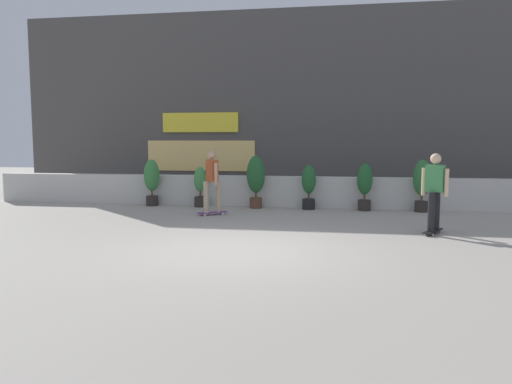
% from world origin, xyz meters
% --- Properties ---
extents(ground_plane, '(48.00, 48.00, 0.00)m').
position_xyz_m(ground_plane, '(0.00, 0.00, 0.00)').
color(ground_plane, '#A8A093').
extents(planter_wall, '(18.00, 0.40, 0.90)m').
position_xyz_m(planter_wall, '(0.00, 6.00, 0.45)').
color(planter_wall, beige).
rests_on(planter_wall, ground).
extents(building_backdrop, '(20.00, 2.08, 6.50)m').
position_xyz_m(building_backdrop, '(-0.01, 10.00, 3.25)').
color(building_backdrop, '#4C4947').
rests_on(building_backdrop, ground).
extents(potted_plant_0, '(0.46, 0.46, 1.39)m').
position_xyz_m(potted_plant_0, '(-3.86, 5.55, 0.80)').
color(potted_plant_0, '#2D2823').
rests_on(potted_plant_0, ground).
extents(potted_plant_1, '(0.36, 0.36, 1.19)m').
position_xyz_m(potted_plant_1, '(-2.36, 5.55, 0.63)').
color(potted_plant_1, '#2D2823').
rests_on(potted_plant_1, ground).
extents(potted_plant_2, '(0.52, 0.52, 1.52)m').
position_xyz_m(potted_plant_2, '(-0.69, 5.55, 0.89)').
color(potted_plant_2, brown).
rests_on(potted_plant_2, ground).
extents(potted_plant_3, '(0.40, 0.40, 1.27)m').
position_xyz_m(potted_plant_3, '(0.84, 5.55, 0.69)').
color(potted_plant_3, black).
rests_on(potted_plant_3, ground).
extents(potted_plant_4, '(0.43, 0.43, 1.32)m').
position_xyz_m(potted_plant_4, '(2.40, 5.55, 0.74)').
color(potted_plant_4, '#2D2823').
rests_on(potted_plant_4, ground).
extents(potted_plant_5, '(0.48, 0.48, 1.44)m').
position_xyz_m(potted_plant_5, '(3.93, 5.55, 0.83)').
color(potted_plant_5, '#2D2823').
rests_on(potted_plant_5, ground).
extents(skater_by_wall_left, '(0.54, 0.80, 1.70)m').
position_xyz_m(skater_by_wall_left, '(3.67, 2.22, 0.94)').
color(skater_by_wall_left, black).
rests_on(skater_by_wall_left, ground).
extents(skater_far_right, '(0.74, 0.66, 1.70)m').
position_xyz_m(skater_far_right, '(-1.60, 4.05, 0.94)').
color(skater_far_right, '#72338C').
rests_on(skater_far_right, ground).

